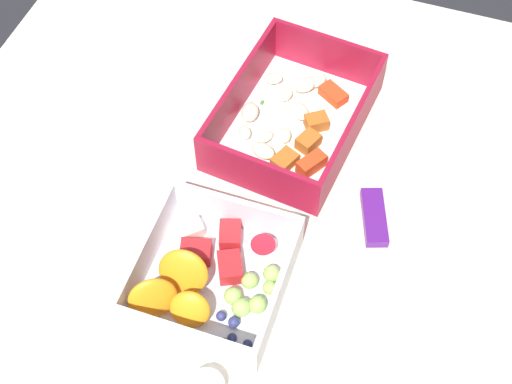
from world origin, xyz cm
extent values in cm
cube|color=beige|center=(0.00, 0.00, 1.00)|extent=(80.00, 80.00, 2.00)
cube|color=white|center=(-12.57, 0.43, 2.30)|extent=(22.51, 17.09, 0.60)
cube|color=maroon|center=(-22.72, 1.53, 5.49)|extent=(2.21, 14.89, 5.78)
cube|color=maroon|center=(-2.42, -0.67, 5.49)|extent=(2.21, 14.89, 5.78)
cube|color=maroon|center=(-11.80, 7.55, 5.49)|extent=(19.77, 2.73, 5.78)
cube|color=maroon|center=(-13.34, -6.68, 5.49)|extent=(19.77, 2.73, 5.78)
ellipsoid|color=beige|center=(-20.07, 1.34, 3.43)|extent=(2.77, 2.31, 1.19)
ellipsoid|color=beige|center=(-4.87, -1.40, 3.32)|extent=(2.28, 1.78, 1.03)
ellipsoid|color=beige|center=(-14.41, 0.59, 3.61)|extent=(3.39, 3.49, 1.44)
ellipsoid|color=beige|center=(-12.31, -4.97, 3.62)|extent=(3.19, 2.48, 1.45)
ellipsoid|color=beige|center=(-9.38, -4.56, 3.32)|extent=(2.50, 2.26, 1.03)
ellipsoid|color=beige|center=(-18.66, -0.42, 3.64)|extent=(3.61, 3.49, 1.48)
ellipsoid|color=beige|center=(-18.57, -4.07, 3.42)|extent=(2.49, 2.82, 1.17)
ellipsoid|color=beige|center=(-10.44, 0.07, 3.38)|extent=(2.58, 2.14, 1.11)
ellipsoid|color=beige|center=(-7.30, -1.59, 3.61)|extent=(2.64, 3.28, 1.44)
ellipsoid|color=beige|center=(-16.57, -1.84, 3.40)|extent=(2.50, 1.92, 1.14)
ellipsoid|color=beige|center=(-9.54, -2.09, 3.32)|extent=(2.51, 2.28, 1.03)
cube|color=#AD5B1E|center=(-7.02, 1.12, 3.29)|extent=(3.44, 3.08, 1.38)
cube|color=red|center=(-18.62, 3.65, 3.25)|extent=(3.48, 3.97, 1.30)
cube|color=red|center=(-3.95, 3.66, 3.30)|extent=(2.19, 3.46, 1.41)
cube|color=red|center=(-7.39, 4.17, 3.50)|extent=(3.80, 3.22, 1.79)
cube|color=#AD5B1E|center=(-13.53, 2.98, 3.43)|extent=(3.10, 3.26, 1.67)
cube|color=#AD5B1E|center=(-10.39, 2.89, 3.44)|extent=(3.19, 2.88, 1.69)
cube|color=#387A33|center=(-5.53, 0.85, 2.70)|extent=(0.60, 0.40, 0.20)
cube|color=#387A33|center=(-14.93, -4.30, 2.70)|extent=(0.60, 0.40, 0.20)
cube|color=#387A33|center=(-14.56, 0.15, 2.70)|extent=(0.60, 0.40, 0.20)
cube|color=#387A33|center=(-20.42, 1.18, 2.70)|extent=(0.60, 0.40, 0.20)
cube|color=#387A33|center=(-15.83, 0.00, 2.70)|extent=(0.60, 0.40, 0.20)
cube|color=white|center=(9.83, -1.25, 2.30)|extent=(15.65, 14.87, 0.60)
cube|color=white|center=(2.36, -1.30, 4.97)|extent=(0.70, 14.77, 4.73)
cube|color=white|center=(17.31, -1.20, 4.97)|extent=(0.70, 14.77, 4.73)
cube|color=white|center=(9.79, 5.83, 4.97)|extent=(14.36, 0.70, 4.73)
cube|color=white|center=(9.88, -8.34, 4.97)|extent=(14.36, 0.70, 4.73)
ellipsoid|color=orange|center=(10.96, -3.85, 5.26)|extent=(4.47, 5.57, 5.12)
ellipsoid|color=orange|center=(14.58, -5.59, 5.22)|extent=(5.39, 5.77, 5.05)
ellipsoid|color=orange|center=(14.30, -1.82, 4.77)|extent=(4.09, 4.58, 4.14)
cube|color=red|center=(8.07, -0.09, 3.56)|extent=(3.93, 3.56, 1.92)
cube|color=#F4EACC|center=(5.12, -5.62, 3.38)|extent=(3.19, 3.22, 1.55)
cube|color=red|center=(7.57, -3.99, 3.56)|extent=(3.13, 3.70, 1.91)
cube|color=red|center=(4.42, -1.33, 3.50)|extent=(3.58, 3.10, 1.81)
sphere|color=#9ECC60|center=(7.34, 4.29, 3.51)|extent=(1.82, 1.82, 1.82)
sphere|color=#9ECC60|center=(11.96, 2.63, 3.59)|extent=(1.97, 1.97, 1.97)
sphere|color=#9ECC60|center=(11.02, 1.40, 3.53)|extent=(1.87, 1.87, 1.87)
sphere|color=#9ECC60|center=(8.86, 4.58, 3.34)|extent=(1.48, 1.48, 1.48)
sphere|color=#9ECC60|center=(8.83, 2.43, 3.48)|extent=(1.76, 1.76, 1.76)
sphere|color=#9ECC60|center=(11.13, 4.06, 3.54)|extent=(1.87, 1.87, 1.87)
cone|color=red|center=(5.02, 2.57, 3.66)|extent=(2.64, 2.64, 2.11)
sphere|color=navy|center=(13.28, 0.98, 3.13)|extent=(1.06, 1.06, 1.06)
sphere|color=navy|center=(15.07, 2.81, 3.09)|extent=(0.98, 0.98, 0.98)
sphere|color=navy|center=(13.51, 2.41, 3.19)|extent=(1.17, 1.17, 1.17)
sphere|color=navy|center=(15.98, 0.71, 3.17)|extent=(1.13, 1.13, 1.13)
sphere|color=navy|center=(15.94, 2.19, 3.19)|extent=(1.17, 1.17, 1.17)
sphere|color=navy|center=(15.20, 4.44, 3.08)|extent=(0.97, 0.97, 0.97)
cube|color=#51197A|center=(-3.34, 12.61, 2.60)|extent=(7.40, 4.62, 1.20)
camera|label=1|loc=(39.58, 13.73, 68.24)|focal=49.58mm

